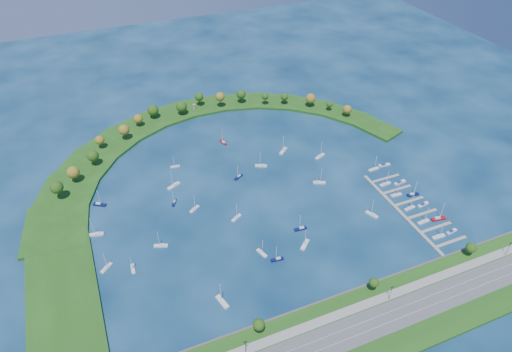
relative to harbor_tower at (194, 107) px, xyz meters
name	(u,v)px	position (x,y,z in m)	size (l,w,h in m)	color
ground	(252,186)	(7.13, -114.90, -4.29)	(700.00, 700.00, 0.00)	#072240
south_shoreline	(347,332)	(7.16, -237.78, -3.29)	(420.00, 43.10, 11.60)	#1F4E14
breakwater	(169,162)	(-39.19, -66.19, -3.30)	(286.74, 247.64, 2.00)	#1F4E14
breakwater_trees	(186,120)	(-14.53, -28.63, 5.90)	(237.69, 92.61, 14.34)	#382314
harbor_tower	(194,107)	(0.00, 0.00, 0.00)	(2.60, 2.60, 4.47)	gray
dock_system	(410,209)	(92.43, -175.90, -3.94)	(24.28, 82.00, 1.60)	gray
moored_boat_0	(319,182)	(51.39, -129.51, -3.37)	(8.76, 5.72, 12.56)	silver
moored_boat_1	(283,151)	(44.89, -85.24, -3.32)	(8.99, 8.39, 14.14)	silver
moored_boat_2	(262,253)	(-10.92, -174.11, -3.40)	(4.45, 8.12, 11.50)	silver
moored_boat_3	(161,245)	(-63.49, -146.06, -3.38)	(8.45, 5.03, 12.00)	silver
moored_boat_4	(223,142)	(6.49, -56.39, -3.38)	(3.88, 8.51, 12.08)	maroon
moored_boat_5	(238,177)	(1.99, -102.14, -3.41)	(7.58, 5.71, 11.12)	#0B1145
moored_boat_6	(236,217)	(-14.10, -140.75, -3.39)	(7.92, 6.03, 11.65)	silver
moored_boat_7	(106,268)	(-95.67, -151.01, -3.39)	(7.50, 7.11, 11.88)	silver
moored_boat_8	(133,268)	(-82.00, -157.18, -3.43)	(2.46, 7.18, 10.39)	silver
moored_boat_9	(301,228)	(18.91, -164.93, -3.39)	(8.22, 2.82, 11.87)	#0B1145
moored_boat_10	(320,156)	(67.04, -102.24, -3.35)	(9.30, 5.86, 13.27)	silver
moored_boat_11	(194,209)	(-36.19, -122.64, -3.40)	(7.75, 6.19, 11.54)	silver
moored_boat_12	(277,259)	(-4.62, -181.85, -3.41)	(7.78, 2.98, 11.16)	#0B1145
moored_boat_13	(372,214)	(66.67, -171.05, -3.37)	(5.66, 8.84, 12.64)	silver
moored_boat_14	(96,234)	(-97.77, -121.90, -3.34)	(9.55, 4.51, 13.54)	silver
moored_boat_15	(305,244)	(15.30, -177.79, -3.34)	(8.58, 8.06, 13.53)	silver
moored_boat_16	(174,185)	(-42.55, -94.48, -3.30)	(10.08, 6.94, 14.54)	silver
moored_boat_17	(100,204)	(-92.12, -94.71, -3.36)	(8.59, 6.68, 12.70)	#0B1145
moored_boat_18	(175,166)	(-36.06, -72.86, -3.44)	(6.69, 2.68, 9.56)	silver
moored_boat_19	(174,202)	(-46.62, -111.39, -3.43)	(4.95, 7.22, 10.41)	#0B1145
moored_boat_20	(222,302)	(-43.19, -197.49, -3.32)	(4.91, 9.90, 14.02)	silver
moored_boat_21	(261,165)	(21.89, -96.19, -3.37)	(8.71, 5.92, 12.54)	silver
docked_boat_0	(439,236)	(92.65, -202.83, -3.37)	(8.61, 2.67, 12.55)	silver
docked_boat_1	(452,231)	(103.12, -202.33, -3.73)	(7.74, 3.08, 1.53)	silver
docked_boat_2	(424,221)	(92.65, -188.89, -3.38)	(8.34, 2.85, 12.05)	silver
docked_boat_3	(439,218)	(103.13, -190.27, -3.32)	(9.75, 4.00, 13.91)	maroon
docked_boat_4	(410,208)	(92.66, -175.25, -3.40)	(8.06, 3.11, 11.55)	silver
docked_boat_5	(423,204)	(103.11, -175.68, -3.66)	(8.67, 3.65, 1.71)	silver
docked_boat_6	(396,195)	(92.66, -160.86, -3.40)	(8.00, 2.76, 11.56)	silver
docked_boat_7	(413,194)	(103.15, -164.86, -3.38)	(8.54, 3.22, 12.25)	#0B1145
docked_boat_8	(385,184)	(92.65, -148.44, -3.38)	(8.48, 2.82, 12.29)	silver
docked_boat_9	(400,182)	(103.10, -150.87, -3.61)	(9.32, 3.60, 1.85)	silver
docked_boat_10	(374,169)	(95.05, -130.99, -3.38)	(8.34, 2.94, 12.03)	silver
docked_boat_11	(384,165)	(105.01, -129.65, -3.63)	(8.98, 3.44, 1.79)	silver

